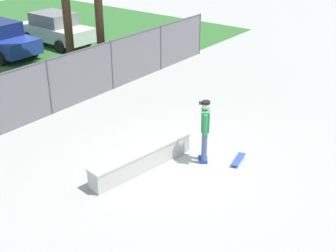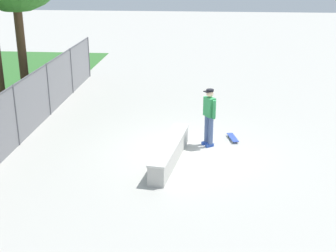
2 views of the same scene
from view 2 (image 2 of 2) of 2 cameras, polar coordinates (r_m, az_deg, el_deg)
ground_plane at (r=14.41m, az=2.82°, el=-3.05°), size 80.00×80.00×0.00m
concrete_ledge at (r=13.50m, az=0.23°, el=-3.23°), size 3.38×0.95×0.60m
skateboarder at (r=14.50m, az=5.06°, el=1.40°), size 0.51×0.42×1.84m
skateboard at (r=15.38m, az=7.92°, el=-1.41°), size 0.82×0.37×0.09m
chainlink_fence at (r=15.22m, az=-18.14°, el=1.50°), size 18.45×0.07×1.97m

